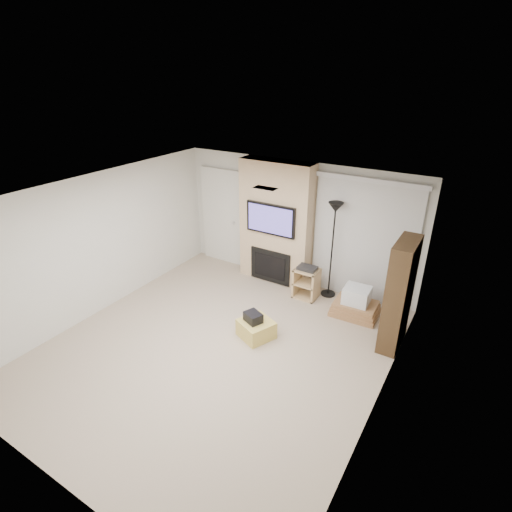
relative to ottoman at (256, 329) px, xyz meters
The scene contains 16 objects.
floor 0.72m from the ottoman, 122.46° to the right, with size 5.00×5.50×0.00m, color tan.
ceiling 2.45m from the ottoman, 122.46° to the right, with size 5.00×5.50×0.00m, color white.
wall_back 2.45m from the ottoman, 99.86° to the left, with size 5.00×2.50×0.00m, color silver.
wall_front 3.54m from the ottoman, 96.41° to the right, with size 5.00×2.50×0.00m, color silver.
wall_left 3.13m from the ottoman, 168.40° to the right, with size 5.50×2.50×0.00m, color silver.
wall_right 2.46m from the ottoman, 15.53° to the right, with size 5.50×2.50×0.00m, color silver.
hvac_vent 2.36m from the ottoman, 83.35° to the left, with size 0.35×0.18×0.01m, color silver.
ottoman is the anchor object (origin of this frame).
black_bag 0.24m from the ottoman, 150.33° to the right, with size 0.28×0.22×0.16m, color black.
fireplace_wall 2.35m from the ottoman, 110.42° to the left, with size 1.50×0.47×2.50m.
entry_door 3.17m from the ottoman, 135.69° to the left, with size 1.02×0.11×2.14m.
vertical_blinds 2.60m from the ottoman, 64.09° to the left, with size 1.98×0.10×2.37m.
floor_lamp 2.39m from the ottoman, 75.15° to the left, with size 0.28×0.28×1.90m.
av_stand 1.62m from the ottoman, 84.19° to the left, with size 0.45×0.38×0.66m.
box_stack 1.92m from the ottoman, 51.72° to the left, with size 0.84×0.65×0.55m.
bookshelf 2.33m from the ottoman, 27.24° to the left, with size 0.30×0.80×1.80m.
Camera 1 is at (3.21, -4.07, 4.08)m, focal length 28.00 mm.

